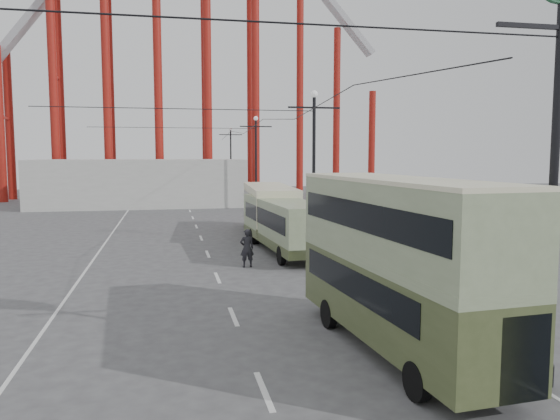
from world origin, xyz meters
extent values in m
plane|color=#474649|center=(0.00, 0.00, 0.00)|extent=(160.00, 160.00, 0.00)
cube|color=silver|center=(-1.00, 19.00, 0.01)|extent=(0.15, 82.00, 0.01)
cube|color=silver|center=(5.40, 20.00, 0.01)|extent=(0.12, 120.00, 0.01)
cube|color=silver|center=(-7.00, 20.00, 0.01)|extent=(0.12, 120.00, 0.01)
cylinder|color=black|center=(5.60, -3.00, 4.50)|extent=(0.20, 0.20, 9.00)
cylinder|color=black|center=(5.60, -3.00, 0.25)|extent=(0.44, 0.44, 0.50)
cylinder|color=black|center=(5.60, 18.00, 4.50)|extent=(0.20, 0.20, 9.00)
cylinder|color=black|center=(5.60, 18.00, 0.25)|extent=(0.44, 0.44, 0.50)
cube|color=black|center=(5.60, 18.00, 8.30)|extent=(3.20, 0.10, 0.10)
sphere|color=white|center=(5.60, 18.00, 9.10)|extent=(0.44, 0.44, 0.44)
cylinder|color=black|center=(5.60, 40.00, 4.50)|extent=(0.20, 0.20, 9.00)
cylinder|color=black|center=(5.60, 40.00, 0.25)|extent=(0.44, 0.44, 0.50)
cube|color=black|center=(5.60, 40.00, 8.30)|extent=(3.20, 0.10, 0.10)
sphere|color=white|center=(5.60, 40.00, 9.10)|extent=(0.44, 0.44, 0.44)
cylinder|color=black|center=(5.60, 62.00, 4.50)|extent=(0.20, 0.20, 9.00)
cylinder|color=black|center=(5.60, 62.00, 0.25)|extent=(0.44, 0.44, 0.50)
cube|color=black|center=(5.60, 62.00, 8.30)|extent=(3.20, 0.10, 0.10)
sphere|color=white|center=(5.60, 62.00, 9.10)|extent=(0.44, 0.44, 0.44)
cylinder|color=maroon|center=(-22.00, 55.00, 9.00)|extent=(1.00, 1.00, 18.00)
cylinder|color=maroon|center=(-22.00, 59.00, 9.00)|extent=(1.00, 1.00, 18.00)
cylinder|color=maroon|center=(-16.00, 55.00, 13.50)|extent=(1.00, 1.00, 27.00)
cylinder|color=maroon|center=(-16.00, 59.00, 13.50)|extent=(1.00, 1.00, 27.00)
cylinder|color=maroon|center=(-10.00, 55.00, 18.00)|extent=(1.00, 1.00, 36.00)
cylinder|color=maroon|center=(-10.00, 59.00, 18.00)|extent=(1.00, 1.00, 36.00)
cylinder|color=maroon|center=(-4.00, 55.00, 22.50)|extent=(1.00, 1.00, 45.00)
cylinder|color=maroon|center=(-4.00, 59.00, 22.50)|extent=(1.00, 1.00, 45.00)
cylinder|color=maroon|center=(14.00, 56.00, 15.00)|extent=(0.90, 0.90, 30.00)
cylinder|color=maroon|center=(19.00, 56.00, 11.00)|extent=(0.90, 0.90, 22.00)
cylinder|color=maroon|center=(24.00, 56.00, 7.00)|extent=(0.90, 0.90, 14.00)
cube|color=#A2A1A6|center=(19.00, 56.00, 24.00)|extent=(9.89, 2.00, 10.87)
cube|color=#B0B0AA|center=(-6.00, 47.00, 2.50)|extent=(22.00, 10.00, 5.00)
cube|color=#3C4726|center=(3.04, -0.23, 1.49)|extent=(2.94, 9.17, 1.99)
cube|color=black|center=(3.04, -0.23, 1.90)|extent=(2.84, 7.38, 0.81)
cube|color=gray|center=(3.04, -0.23, 2.62)|extent=(2.96, 9.17, 0.27)
cube|color=gray|center=(3.04, -0.23, 3.75)|extent=(2.94, 9.17, 1.99)
cube|color=black|center=(3.04, -0.23, 3.84)|extent=(2.94, 8.64, 0.77)
cube|color=beige|center=(3.04, -0.23, 4.79)|extent=(2.96, 9.17, 0.11)
cylinder|color=black|center=(1.83, 2.21, 0.45)|extent=(0.32, 0.92, 0.90)
cylinder|color=black|center=(3.87, 2.37, 0.45)|extent=(0.32, 0.92, 0.90)
cylinder|color=black|center=(2.24, -3.19, 0.45)|extent=(0.32, 0.92, 0.90)
cylinder|color=black|center=(4.28, -3.03, 0.45)|extent=(0.32, 0.92, 0.90)
cube|color=gray|center=(3.25, 15.84, 1.67)|extent=(3.03, 10.62, 2.29)
cube|color=black|center=(3.25, 15.84, 2.05)|extent=(3.00, 9.48, 0.91)
cube|color=#3C4726|center=(3.25, 15.84, 0.76)|extent=(3.06, 10.63, 0.48)
cube|color=gray|center=(3.25, 15.84, 2.89)|extent=(3.05, 10.63, 0.15)
cylinder|color=black|center=(1.99, 18.73, 0.48)|extent=(0.33, 0.97, 0.95)
cylinder|color=black|center=(4.14, 18.86, 0.48)|extent=(0.33, 0.97, 0.95)
cylinder|color=black|center=(2.38, 12.44, 0.48)|extent=(0.33, 0.97, 0.95)
cylinder|color=black|center=(4.53, 12.57, 0.48)|extent=(0.33, 0.97, 0.95)
cube|color=beige|center=(3.67, 22.42, 1.91)|extent=(3.47, 11.06, 2.62)
cube|color=black|center=(3.67, 22.42, 2.34)|extent=(3.42, 9.76, 1.04)
cube|color=#3C4726|center=(3.67, 22.42, 0.87)|extent=(3.50, 11.06, 0.55)
cube|color=beige|center=(3.67, 22.42, 3.30)|extent=(3.49, 11.06, 0.17)
cylinder|color=black|center=(2.64, 25.33, 0.55)|extent=(0.38, 1.11, 1.09)
cylinder|color=black|center=(5.09, 25.16, 0.55)|extent=(0.38, 1.11, 1.09)
cylinder|color=black|center=(2.22, 19.24, 0.55)|extent=(0.38, 1.11, 1.09)
cylinder|color=black|center=(4.67, 19.07, 0.55)|extent=(0.38, 1.11, 1.09)
imported|color=black|center=(0.64, 12.09, 0.95)|extent=(0.73, 0.52, 1.89)
camera|label=1|loc=(-3.10, -14.00, 5.46)|focal=35.00mm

